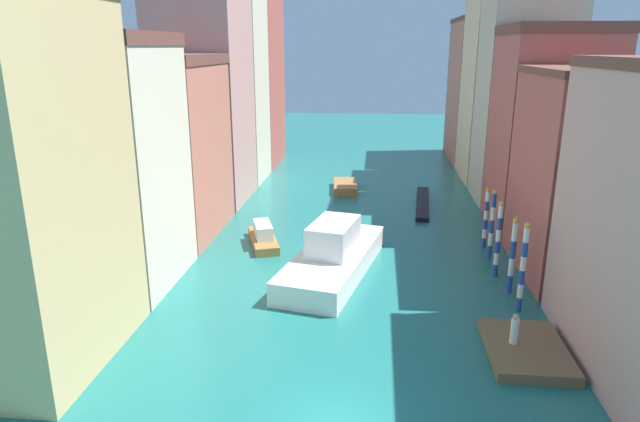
{
  "coord_description": "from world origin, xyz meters",
  "views": [
    {
      "loc": [
        1.25,
        -17.56,
        13.62
      ],
      "look_at": [
        -2.88,
        23.04,
        1.5
      ],
      "focal_mm": 31.11,
      "sensor_mm": 36.0,
      "label": 1
    }
  ],
  "objects_px": {
    "person_on_dock": "(514,330)",
    "motorboat_1": "(345,186)",
    "mooring_pole_1": "(513,255)",
    "motorboat_0": "(263,237)",
    "mooring_pole_2": "(498,238)",
    "vaporetto_white": "(333,256)",
    "gondola_black": "(423,203)",
    "mooring_pole_4": "(486,217)",
    "waterfront_dock": "(526,350)",
    "mooring_pole_0": "(523,267)",
    "mooring_pole_3": "(492,224)"
  },
  "relations": [
    {
      "from": "mooring_pole_1",
      "to": "vaporetto_white",
      "type": "height_order",
      "value": "mooring_pole_1"
    },
    {
      "from": "vaporetto_white",
      "to": "gondola_black",
      "type": "height_order",
      "value": "vaporetto_white"
    },
    {
      "from": "mooring_pole_1",
      "to": "mooring_pole_0",
      "type": "bearing_deg",
      "value": -90.8
    },
    {
      "from": "mooring_pole_2",
      "to": "gondola_black",
      "type": "height_order",
      "value": "mooring_pole_2"
    },
    {
      "from": "person_on_dock",
      "to": "mooring_pole_3",
      "type": "height_order",
      "value": "mooring_pole_3"
    },
    {
      "from": "waterfront_dock",
      "to": "mooring_pole_2",
      "type": "relative_size",
      "value": 1.05
    },
    {
      "from": "mooring_pole_0",
      "to": "motorboat_1",
      "type": "xyz_separation_m",
      "value": [
        -10.76,
        25.21,
        -2.17
      ]
    },
    {
      "from": "mooring_pole_0",
      "to": "person_on_dock",
      "type": "bearing_deg",
      "value": -106.46
    },
    {
      "from": "gondola_black",
      "to": "motorboat_0",
      "type": "xyz_separation_m",
      "value": [
        -12.15,
        -11.66,
        0.41
      ]
    },
    {
      "from": "vaporetto_white",
      "to": "waterfront_dock",
      "type": "bearing_deg",
      "value": -42.7
    },
    {
      "from": "person_on_dock",
      "to": "vaporetto_white",
      "type": "xyz_separation_m",
      "value": [
        -9.01,
        8.71,
        -0.1
      ]
    },
    {
      "from": "mooring_pole_1",
      "to": "mooring_pole_3",
      "type": "height_order",
      "value": "mooring_pole_3"
    },
    {
      "from": "mooring_pole_0",
      "to": "gondola_black",
      "type": "bearing_deg",
      "value": 99.77
    },
    {
      "from": "mooring_pole_2",
      "to": "vaporetto_white",
      "type": "distance_m",
      "value": 10.12
    },
    {
      "from": "mooring_pole_3",
      "to": "waterfront_dock",
      "type": "bearing_deg",
      "value": -92.93
    },
    {
      "from": "mooring_pole_4",
      "to": "person_on_dock",
      "type": "bearing_deg",
      "value": -94.87
    },
    {
      "from": "mooring_pole_0",
      "to": "gondola_black",
      "type": "height_order",
      "value": "mooring_pole_0"
    },
    {
      "from": "person_on_dock",
      "to": "mooring_pole_2",
      "type": "relative_size",
      "value": 0.31
    },
    {
      "from": "mooring_pole_0",
      "to": "mooring_pole_2",
      "type": "height_order",
      "value": "mooring_pole_0"
    },
    {
      "from": "mooring_pole_4",
      "to": "vaporetto_white",
      "type": "height_order",
      "value": "mooring_pole_4"
    },
    {
      "from": "mooring_pole_1",
      "to": "vaporetto_white",
      "type": "xyz_separation_m",
      "value": [
        -10.34,
        1.95,
        -1.22
      ]
    },
    {
      "from": "person_on_dock",
      "to": "vaporetto_white",
      "type": "distance_m",
      "value": 12.54
    },
    {
      "from": "waterfront_dock",
      "to": "mooring_pole_0",
      "type": "relative_size",
      "value": 1.01
    },
    {
      "from": "mooring_pole_4",
      "to": "vaporetto_white",
      "type": "distance_m",
      "value": 11.74
    },
    {
      "from": "mooring_pole_3",
      "to": "mooring_pole_4",
      "type": "relative_size",
      "value": 1.09
    },
    {
      "from": "mooring_pole_1",
      "to": "motorboat_0",
      "type": "relative_size",
      "value": 0.82
    },
    {
      "from": "mooring_pole_1",
      "to": "motorboat_1",
      "type": "xyz_separation_m",
      "value": [
        -10.79,
        22.82,
        -1.93
      ]
    },
    {
      "from": "waterfront_dock",
      "to": "mooring_pole_1",
      "type": "xyz_separation_m",
      "value": [
        0.75,
        6.9,
        2.05
      ]
    },
    {
      "from": "mooring_pole_4",
      "to": "motorboat_1",
      "type": "bearing_deg",
      "value": 125.05
    },
    {
      "from": "mooring_pole_3",
      "to": "motorboat_0",
      "type": "xyz_separation_m",
      "value": [
        -15.61,
        1.08,
        -1.82
      ]
    },
    {
      "from": "mooring_pole_1",
      "to": "vaporetto_white",
      "type": "distance_m",
      "value": 10.59
    },
    {
      "from": "mooring_pole_3",
      "to": "vaporetto_white",
      "type": "xyz_separation_m",
      "value": [
        -10.22,
        -3.47,
        -1.33
      ]
    },
    {
      "from": "waterfront_dock",
      "to": "gondola_black",
      "type": "bearing_deg",
      "value": 96.43
    },
    {
      "from": "mooring_pole_3",
      "to": "motorboat_0",
      "type": "bearing_deg",
      "value": 176.02
    },
    {
      "from": "motorboat_1",
      "to": "person_on_dock",
      "type": "bearing_deg",
      "value": -72.26
    },
    {
      "from": "vaporetto_white",
      "to": "person_on_dock",
      "type": "bearing_deg",
      "value": -44.04
    },
    {
      "from": "motorboat_0",
      "to": "motorboat_1",
      "type": "relative_size",
      "value": 1.03
    },
    {
      "from": "motorboat_0",
      "to": "motorboat_1",
      "type": "xyz_separation_m",
      "value": [
        4.94,
        16.31,
        -0.22
      ]
    },
    {
      "from": "mooring_pole_1",
      "to": "motorboat_1",
      "type": "bearing_deg",
      "value": 115.3
    },
    {
      "from": "person_on_dock",
      "to": "gondola_black",
      "type": "relative_size",
      "value": 0.14
    },
    {
      "from": "waterfront_dock",
      "to": "motorboat_0",
      "type": "height_order",
      "value": "motorboat_0"
    },
    {
      "from": "mooring_pole_0",
      "to": "mooring_pole_4",
      "type": "bearing_deg",
      "value": 90.39
    },
    {
      "from": "mooring_pole_0",
      "to": "mooring_pole_1",
      "type": "height_order",
      "value": "mooring_pole_0"
    },
    {
      "from": "person_on_dock",
      "to": "mooring_pole_2",
      "type": "xyz_separation_m",
      "value": [
        1.0,
        9.18,
        1.26
      ]
    },
    {
      "from": "person_on_dock",
      "to": "motorboat_1",
      "type": "xyz_separation_m",
      "value": [
        -9.46,
        29.58,
        -0.81
      ]
    },
    {
      "from": "gondola_black",
      "to": "motorboat_0",
      "type": "relative_size",
      "value": 1.95
    },
    {
      "from": "mooring_pole_4",
      "to": "gondola_black",
      "type": "bearing_deg",
      "value": 108.16
    },
    {
      "from": "mooring_pole_3",
      "to": "motorboat_0",
      "type": "distance_m",
      "value": 15.75
    },
    {
      "from": "mooring_pole_2",
      "to": "mooring_pole_4",
      "type": "height_order",
      "value": "mooring_pole_2"
    },
    {
      "from": "mooring_pole_1",
      "to": "mooring_pole_3",
      "type": "relative_size",
      "value": 0.95
    }
  ]
}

